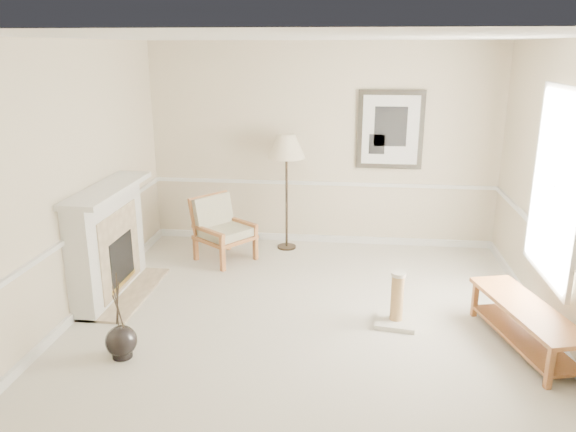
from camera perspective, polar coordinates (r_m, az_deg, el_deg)
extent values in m
plane|color=silver|center=(5.98, 1.74, -11.31)|extent=(5.50, 5.50, 0.00)
cube|color=beige|center=(8.13, 3.51, 7.13)|extent=(5.00, 0.04, 2.90)
cube|color=beige|center=(2.89, -2.80, -11.55)|extent=(5.00, 0.04, 2.90)
cube|color=beige|center=(6.17, -21.98, 2.78)|extent=(0.04, 5.50, 2.90)
cube|color=white|center=(5.27, 2.03, 17.70)|extent=(5.00, 5.50, 0.04)
cube|color=white|center=(8.46, 3.33, -2.28)|extent=(4.95, 0.04, 0.10)
cube|color=white|center=(8.22, 3.43, 3.32)|extent=(4.95, 0.04, 0.05)
cube|color=white|center=(6.15, 25.73, 2.76)|extent=(0.03, 1.20, 1.80)
cube|color=white|center=(6.15, 25.64, 2.77)|extent=(0.05, 1.34, 1.94)
cube|color=black|center=(8.07, 10.35, 8.61)|extent=(0.92, 0.04, 1.10)
cube|color=white|center=(8.04, 10.36, 8.58)|extent=(0.78, 0.01, 0.96)
cube|color=black|center=(8.03, 10.39, 8.93)|extent=(0.45, 0.01, 0.55)
cube|color=white|center=(6.85, -17.86, -2.70)|extent=(0.28, 1.50, 1.25)
cube|color=white|center=(6.64, -17.97, 2.61)|extent=(0.46, 1.64, 0.06)
cube|color=#C6B28E|center=(6.81, -16.69, -3.36)|extent=(0.02, 1.05, 0.95)
cube|color=black|center=(6.85, -16.53, -4.38)|extent=(0.02, 0.62, 0.58)
cube|color=gold|center=(6.95, -16.31, -6.39)|extent=(0.01, 0.66, 0.05)
cube|color=#C6B28E|center=(7.00, -16.21, -7.48)|extent=(0.60, 1.50, 0.03)
sphere|color=black|center=(5.62, -16.59, -12.06)|extent=(0.30, 0.30, 0.30)
cylinder|color=black|center=(5.68, -16.48, -13.18)|extent=(0.19, 0.19, 0.08)
cylinder|color=black|center=(5.45, -16.93, -8.50)|extent=(0.10, 0.09, 0.47)
cylinder|color=black|center=(5.47, -16.89, -8.85)|extent=(0.13, 0.11, 0.38)
cylinder|color=black|center=(5.44, -16.96, -8.14)|extent=(0.06, 0.05, 0.55)
cube|color=#A65A35|center=(7.37, -6.66, -4.28)|extent=(0.08, 0.08, 0.35)
cube|color=#A65A35|center=(7.80, -9.36, -3.18)|extent=(0.08, 0.08, 0.35)
cube|color=#A65A35|center=(7.72, -3.33, -3.19)|extent=(0.08, 0.08, 0.35)
cube|color=#A65A35|center=(8.13, -6.09, -2.20)|extent=(0.08, 0.08, 0.35)
cube|color=#A65A35|center=(7.70, -6.40, -2.15)|extent=(0.92, 0.92, 0.05)
cube|color=#A65A35|center=(7.84, -7.86, 0.36)|extent=(0.52, 0.61, 0.51)
cube|color=#A65A35|center=(7.48, -8.15, -1.51)|extent=(0.55, 0.44, 0.05)
cube|color=#A65A35|center=(7.83, -4.80, -0.56)|extent=(0.55, 0.44, 0.05)
cube|color=white|center=(7.67, -6.42, -1.55)|extent=(0.84, 0.84, 0.11)
cube|color=white|center=(7.79, -7.61, 0.41)|extent=(0.51, 0.59, 0.46)
cylinder|color=black|center=(8.20, -0.14, -3.15)|extent=(0.27, 0.27, 0.03)
cylinder|color=black|center=(7.97, -0.14, 1.98)|extent=(0.03, 0.03, 1.50)
cone|color=#FBEDC9|center=(7.82, -0.14, 7.12)|extent=(0.69, 0.69, 0.33)
cube|color=#A65A35|center=(5.92, 23.12, -8.64)|extent=(0.83, 1.57, 0.04)
cube|color=#A65A35|center=(6.05, 22.78, -11.22)|extent=(0.74, 1.45, 0.03)
cube|color=#A65A35|center=(5.43, 25.05, -13.86)|extent=(0.07, 0.07, 0.39)
cube|color=#A65A35|center=(6.47, 18.46, -8.05)|extent=(0.07, 0.07, 0.39)
cube|color=#A65A35|center=(6.62, 21.13, -7.73)|extent=(0.07, 0.07, 0.39)
cube|color=white|center=(6.16, 10.88, -10.45)|extent=(0.47, 0.47, 0.05)
cylinder|color=tan|center=(6.04, 11.02, -8.16)|extent=(0.13, 0.13, 0.49)
cylinder|color=white|center=(5.94, 11.17, -5.82)|extent=(0.15, 0.15, 0.04)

